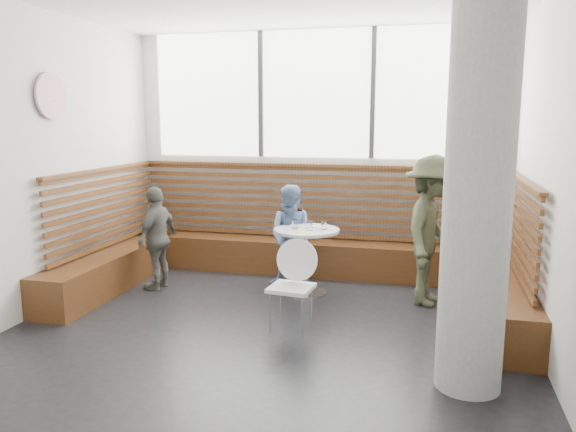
% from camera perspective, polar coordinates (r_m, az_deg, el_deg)
% --- Properties ---
extents(room, '(5.00, 5.00, 3.20)m').
position_cam_1_polar(room, '(5.16, -2.73, 4.73)').
color(room, silver).
rests_on(room, ground).
extents(booth, '(5.00, 2.50, 1.44)m').
position_cam_1_polar(booth, '(7.05, 1.55, -3.70)').
color(booth, '#452611').
rests_on(booth, ground).
extents(concrete_column, '(0.50, 0.50, 3.20)m').
position_cam_1_polar(concrete_column, '(4.35, 18.81, 3.22)').
color(concrete_column, gray).
rests_on(concrete_column, ground).
extents(wall_art, '(0.03, 0.50, 0.50)m').
position_cam_1_polar(wall_art, '(6.63, -22.92, 11.18)').
color(wall_art, white).
rests_on(wall_art, room).
extents(cafe_table, '(0.76, 0.76, 0.79)m').
position_cam_1_polar(cafe_table, '(6.62, 1.91, -3.21)').
color(cafe_table, silver).
rests_on(cafe_table, ground).
extents(cafe_chair, '(0.42, 0.42, 0.89)m').
position_cam_1_polar(cafe_chair, '(5.54, 0.50, -6.28)').
color(cafe_chair, white).
rests_on(cafe_chair, ground).
extents(adult_man, '(0.85, 1.19, 1.67)m').
position_cam_1_polar(adult_man, '(6.41, 14.38, -1.46)').
color(adult_man, '#393D28').
rests_on(adult_man, ground).
extents(child_back, '(0.62, 0.49, 1.27)m').
position_cam_1_polar(child_back, '(6.86, 0.52, -2.12)').
color(child_back, '#627BAB').
rests_on(child_back, ground).
extents(child_left, '(0.38, 0.77, 1.26)m').
position_cam_1_polar(child_left, '(7.01, -13.12, -2.17)').
color(child_left, '#5E5D55').
rests_on(child_left, ground).
extents(plate_near, '(0.18, 0.18, 0.01)m').
position_cam_1_polar(plate_near, '(6.72, 0.97, -1.01)').
color(plate_near, white).
rests_on(plate_near, cafe_table).
extents(plate_far, '(0.19, 0.19, 0.01)m').
position_cam_1_polar(plate_far, '(6.68, 2.91, -1.08)').
color(plate_far, white).
rests_on(plate_far, cafe_table).
extents(glass_left, '(0.07, 0.07, 0.12)m').
position_cam_1_polar(glass_left, '(6.56, 0.73, -0.81)').
color(glass_left, white).
rests_on(glass_left, cafe_table).
extents(glass_mid, '(0.07, 0.07, 0.11)m').
position_cam_1_polar(glass_mid, '(6.48, 2.20, -0.97)').
color(glass_mid, white).
rests_on(glass_mid, cafe_table).
extents(glass_right, '(0.06, 0.06, 0.10)m').
position_cam_1_polar(glass_right, '(6.55, 3.69, -0.91)').
color(glass_right, white).
rests_on(glass_right, cafe_table).
extents(menu_card, '(0.20, 0.15, 0.00)m').
position_cam_1_polar(menu_card, '(6.39, 1.69, -1.62)').
color(menu_card, '#A5C64C').
rests_on(menu_card, cafe_table).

